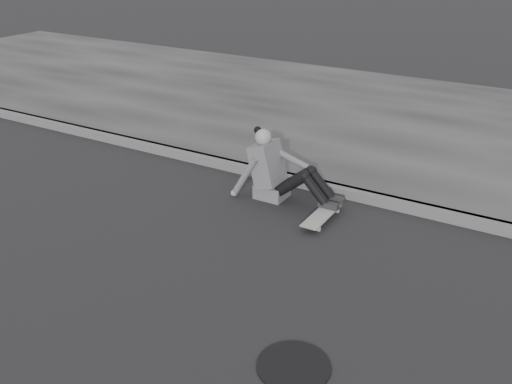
# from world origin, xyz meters

# --- Properties ---
(ground) EXTENTS (80.00, 80.00, 0.00)m
(ground) POSITION_xyz_m (0.00, 0.00, 0.00)
(ground) COLOR black
(ground) RESTS_ON ground
(curb) EXTENTS (24.00, 0.16, 0.12)m
(curb) POSITION_xyz_m (0.00, 2.58, 0.06)
(curb) COLOR #525252
(curb) RESTS_ON ground
(sidewalk) EXTENTS (24.00, 6.00, 0.12)m
(sidewalk) POSITION_xyz_m (0.00, 5.60, 0.06)
(sidewalk) COLOR #333333
(sidewalk) RESTS_ON ground
(manhole) EXTENTS (0.58, 0.58, 0.01)m
(manhole) POSITION_xyz_m (1.40, -0.45, 0.01)
(manhole) COLOR black
(manhole) RESTS_ON ground
(skateboard) EXTENTS (0.20, 0.78, 0.09)m
(skateboard) POSITION_xyz_m (0.59, 1.85, 0.07)
(skateboard) COLOR #AAAAA5
(skateboard) RESTS_ON ground
(seated_woman) EXTENTS (1.38, 0.46, 0.88)m
(seated_woman) POSITION_xyz_m (-0.14, 2.10, 0.36)
(seated_woman) COLOR #575759
(seated_woman) RESTS_ON ground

